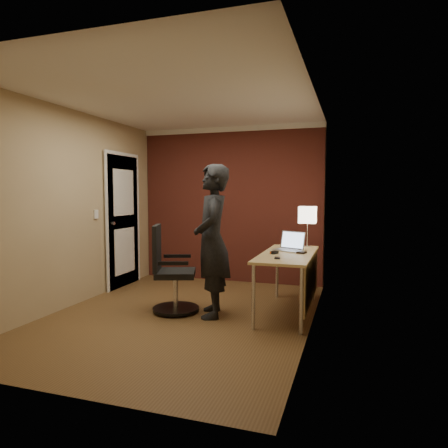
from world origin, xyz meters
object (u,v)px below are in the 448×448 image
at_px(desk_lamp, 308,215).
at_px(office_chair, 170,275).
at_px(desk, 294,264).
at_px(wallet, 302,252).
at_px(person, 212,241).
at_px(laptop, 290,245).
at_px(phone, 277,258).
at_px(mouse, 274,252).

height_order(desk_lamp, office_chair, desk_lamp).
relative_size(desk, desk_lamp, 2.80).
height_order(wallet, office_chair, office_chair).
xyz_separation_m(desk_lamp, wallet, (0.00, -0.62, -0.41)).
height_order(desk_lamp, wallet, desk_lamp).
height_order(desk, person, person).
bearing_deg(desk, office_chair, -165.09).
distance_m(desk_lamp, laptop, 0.57).
xyz_separation_m(desk, office_chair, (-1.43, -0.38, -0.14)).
distance_m(desk, phone, 0.46).
xyz_separation_m(desk, desk_lamp, (0.08, 0.65, 0.55)).
height_order(phone, wallet, wallet).
distance_m(desk, person, 1.01).
xyz_separation_m(desk_lamp, person, (-0.98, -1.01, -0.26)).
bearing_deg(wallet, mouse, -155.29).
relative_size(phone, wallet, 1.05).
bearing_deg(desk_lamp, phone, -100.74).
height_order(office_chair, person, person).
relative_size(mouse, office_chair, 0.10).
bearing_deg(phone, desk_lamp, 71.50).
bearing_deg(mouse, person, -138.12).
xyz_separation_m(office_chair, person, (0.53, 0.02, 0.43)).
height_order(desk, laptop, laptop).
height_order(laptop, person, person).
distance_m(phone, person, 0.80).
bearing_deg(office_chair, desk_lamp, 34.31).
bearing_deg(desk_lamp, person, -134.17).
relative_size(desk_lamp, phone, 4.65).
xyz_separation_m(desk_lamp, office_chair, (-1.52, -1.03, -0.69)).
bearing_deg(office_chair, desk, 14.91).
relative_size(mouse, wallet, 0.91).
distance_m(desk_lamp, mouse, 0.91).
distance_m(office_chair, person, 0.68).
height_order(laptop, mouse, laptop).
bearing_deg(desk, desk_lamp, 82.83).
xyz_separation_m(mouse, phone, (0.09, -0.32, -0.01)).
bearing_deg(wallet, desk, -159.19).
xyz_separation_m(phone, person, (-0.78, 0.06, 0.15)).
height_order(desk_lamp, mouse, desk_lamp).
bearing_deg(laptop, person, -143.66).
bearing_deg(desk_lamp, laptop, -111.81).
height_order(desk, mouse, mouse).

